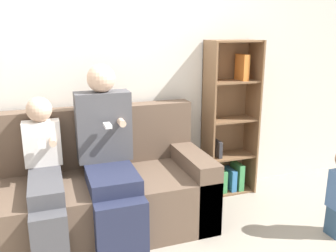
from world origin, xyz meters
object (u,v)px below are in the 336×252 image
object	(u,v)px
adult_seated	(108,151)
child_seated	(45,177)
couch	(85,194)
bookshelf	(229,126)

from	to	relation	value
adult_seated	child_seated	bearing A→B (deg)	-173.79
couch	adult_seated	distance (m)	0.43
child_seated	bookshelf	world-z (taller)	bookshelf
bookshelf	adult_seated	bearing A→B (deg)	-162.52
couch	child_seated	distance (m)	0.41
child_seated	bookshelf	bearing A→B (deg)	14.51
child_seated	adult_seated	bearing A→B (deg)	6.21
couch	bookshelf	size ratio (longest dim) A/B	1.33
adult_seated	bookshelf	bearing A→B (deg)	17.48
child_seated	couch	bearing A→B (deg)	27.99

